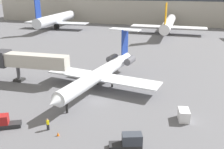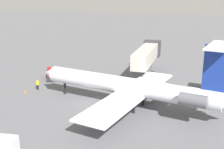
{
  "view_description": "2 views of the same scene",
  "coord_description": "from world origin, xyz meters",
  "px_view_note": "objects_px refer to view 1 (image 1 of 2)",
  "views": [
    {
      "loc": [
        13.75,
        -38.17,
        18.77
      ],
      "look_at": [
        2.26,
        4.18,
        3.52
      ],
      "focal_mm": 41.45,
      "sensor_mm": 36.0,
      "label": 1
    },
    {
      "loc": [
        35.18,
        14.9,
        15.12
      ],
      "look_at": [
        -2.76,
        2.39,
        3.76
      ],
      "focal_mm": 44.95,
      "sensor_mm": 36.0,
      "label": 2
    }
  ],
  "objects_px": {
    "parked_airliner_centre": "(169,24)",
    "cargo_container_uld": "(184,115)",
    "regional_jet": "(103,72)",
    "jet_bridge": "(27,61)",
    "ground_crew_marshaller": "(48,124)",
    "baggage_tug_lead": "(129,142)",
    "baggage_tug_trailing": "(2,122)",
    "traffic_cone_near": "(58,134)",
    "parked_airliner_west_mid": "(56,19)"
  },
  "relations": [
    {
      "from": "regional_jet",
      "to": "jet_bridge",
      "type": "bearing_deg",
      "value": -175.81
    },
    {
      "from": "parked_airliner_centre",
      "to": "cargo_container_uld",
      "type": "bearing_deg",
      "value": -84.6
    },
    {
      "from": "ground_crew_marshaller",
      "to": "regional_jet",
      "type": "bearing_deg",
      "value": 81.17
    },
    {
      "from": "cargo_container_uld",
      "to": "parked_airliner_west_mid",
      "type": "bearing_deg",
      "value": 128.3
    },
    {
      "from": "baggage_tug_lead",
      "to": "parked_airliner_centre",
      "type": "relative_size",
      "value": 0.12
    },
    {
      "from": "ground_crew_marshaller",
      "to": "parked_airliner_west_mid",
      "type": "relative_size",
      "value": 0.05
    },
    {
      "from": "parked_airliner_west_mid",
      "to": "parked_airliner_centre",
      "type": "relative_size",
      "value": 0.97
    },
    {
      "from": "ground_crew_marshaller",
      "to": "baggage_tug_lead",
      "type": "distance_m",
      "value": 11.58
    },
    {
      "from": "baggage_tug_trailing",
      "to": "traffic_cone_near",
      "type": "bearing_deg",
      "value": 0.76
    },
    {
      "from": "ground_crew_marshaller",
      "to": "traffic_cone_near",
      "type": "xyz_separation_m",
      "value": [
        1.98,
        -1.03,
        -0.58
      ]
    },
    {
      "from": "regional_jet",
      "to": "traffic_cone_near",
      "type": "xyz_separation_m",
      "value": [
        -0.64,
        -17.89,
        -2.86
      ]
    },
    {
      "from": "regional_jet",
      "to": "jet_bridge",
      "type": "xyz_separation_m",
      "value": [
        -15.47,
        -1.13,
        1.37
      ]
    },
    {
      "from": "traffic_cone_near",
      "to": "jet_bridge",
      "type": "bearing_deg",
      "value": 131.5
    },
    {
      "from": "baggage_tug_lead",
      "to": "baggage_tug_trailing",
      "type": "xyz_separation_m",
      "value": [
        -17.88,
        0.03,
        0.0
      ]
    },
    {
      "from": "baggage_tug_lead",
      "to": "traffic_cone_near",
      "type": "bearing_deg",
      "value": 179.16
    },
    {
      "from": "jet_bridge",
      "to": "cargo_container_uld",
      "type": "relative_size",
      "value": 5.84
    },
    {
      "from": "jet_bridge",
      "to": "parked_airliner_centre",
      "type": "height_order",
      "value": "parked_airliner_centre"
    },
    {
      "from": "traffic_cone_near",
      "to": "cargo_container_uld",
      "type": "bearing_deg",
      "value": 28.66
    },
    {
      "from": "regional_jet",
      "to": "ground_crew_marshaller",
      "type": "xyz_separation_m",
      "value": [
        -2.62,
        -16.86,
        -2.28
      ]
    },
    {
      "from": "ground_crew_marshaller",
      "to": "baggage_tug_lead",
      "type": "height_order",
      "value": "baggage_tug_lead"
    },
    {
      "from": "cargo_container_uld",
      "to": "parked_airliner_west_mid",
      "type": "relative_size",
      "value": 0.08
    },
    {
      "from": "cargo_container_uld",
      "to": "parked_airliner_west_mid",
      "type": "distance_m",
      "value": 90.29
    },
    {
      "from": "jet_bridge",
      "to": "baggage_tug_lead",
      "type": "xyz_separation_m",
      "value": [
        24.36,
        -16.89,
        -3.67
      ]
    },
    {
      "from": "cargo_container_uld",
      "to": "parked_airliner_west_mid",
      "type": "height_order",
      "value": "parked_airliner_west_mid"
    },
    {
      "from": "regional_jet",
      "to": "parked_airliner_centre",
      "type": "distance_m",
      "value": 62.61
    },
    {
      "from": "baggage_tug_lead",
      "to": "baggage_tug_trailing",
      "type": "bearing_deg",
      "value": 179.9
    },
    {
      "from": "baggage_tug_lead",
      "to": "ground_crew_marshaller",
      "type": "bearing_deg",
      "value": 174.22
    },
    {
      "from": "parked_airliner_west_mid",
      "to": "regional_jet",
      "type": "bearing_deg",
      "value": -56.54
    },
    {
      "from": "regional_jet",
      "to": "jet_bridge",
      "type": "height_order",
      "value": "regional_jet"
    },
    {
      "from": "regional_jet",
      "to": "ground_crew_marshaller",
      "type": "height_order",
      "value": "regional_jet"
    },
    {
      "from": "cargo_container_uld",
      "to": "traffic_cone_near",
      "type": "xyz_separation_m",
      "value": [
        -15.86,
        -8.67,
        -0.55
      ]
    },
    {
      "from": "baggage_tug_trailing",
      "to": "parked_airliner_centre",
      "type": "relative_size",
      "value": 0.12
    },
    {
      "from": "parked_airliner_centre",
      "to": "regional_jet",
      "type": "bearing_deg",
      "value": -97.78
    },
    {
      "from": "regional_jet",
      "to": "jet_bridge",
      "type": "relative_size",
      "value": 1.91
    },
    {
      "from": "cargo_container_uld",
      "to": "traffic_cone_near",
      "type": "distance_m",
      "value": 18.08
    },
    {
      "from": "ground_crew_marshaller",
      "to": "baggage_tug_trailing",
      "type": "bearing_deg",
      "value": -169.88
    },
    {
      "from": "baggage_tug_trailing",
      "to": "parked_airliner_west_mid",
      "type": "height_order",
      "value": "parked_airliner_west_mid"
    },
    {
      "from": "jet_bridge",
      "to": "baggage_tug_trailing",
      "type": "xyz_separation_m",
      "value": [
        6.49,
        -16.86,
        -3.67
      ]
    },
    {
      "from": "baggage_tug_lead",
      "to": "parked_airliner_west_mid",
      "type": "bearing_deg",
      "value": 121.92
    },
    {
      "from": "parked_airliner_centre",
      "to": "baggage_tug_trailing",
      "type": "bearing_deg",
      "value": -102.31
    },
    {
      "from": "jet_bridge",
      "to": "cargo_container_uld",
      "type": "distance_m",
      "value": 31.94
    },
    {
      "from": "regional_jet",
      "to": "cargo_container_uld",
      "type": "distance_m",
      "value": 17.94
    },
    {
      "from": "baggage_tug_trailing",
      "to": "cargo_container_uld",
      "type": "distance_m",
      "value": 25.74
    },
    {
      "from": "jet_bridge",
      "to": "cargo_container_uld",
      "type": "bearing_deg",
      "value": -14.76
    },
    {
      "from": "regional_jet",
      "to": "traffic_cone_near",
      "type": "bearing_deg",
      "value": -92.06
    },
    {
      "from": "traffic_cone_near",
      "to": "ground_crew_marshaller",
      "type": "bearing_deg",
      "value": 152.57
    },
    {
      "from": "ground_crew_marshaller",
      "to": "parked_airliner_west_mid",
      "type": "bearing_deg",
      "value": 115.89
    },
    {
      "from": "jet_bridge",
      "to": "baggage_tug_trailing",
      "type": "distance_m",
      "value": 18.44
    },
    {
      "from": "jet_bridge",
      "to": "parked_airliner_west_mid",
      "type": "relative_size",
      "value": 0.45
    },
    {
      "from": "regional_jet",
      "to": "parked_airliner_centre",
      "type": "bearing_deg",
      "value": 82.22
    }
  ]
}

